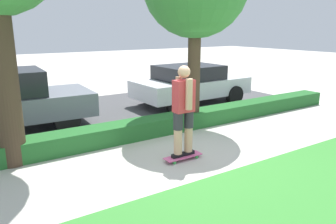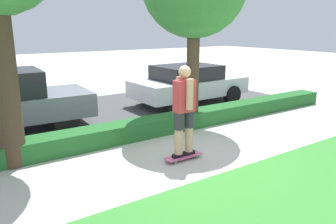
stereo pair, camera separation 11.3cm
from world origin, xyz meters
name	(u,v)px [view 1 (the left image)]	position (x,y,z in m)	size (l,w,h in m)	color
ground_plane	(187,156)	(0.00, 0.00, 0.00)	(60.00, 60.00, 0.00)	#BCB7AD
street_asphalt	(106,113)	(0.00, 4.20, 0.00)	(13.04, 5.00, 0.01)	#474749
hedge_row	(148,127)	(0.00, 1.60, 0.20)	(13.04, 0.60, 0.41)	#236028
skateboard	(183,156)	(-0.17, -0.10, 0.07)	(0.79, 0.24, 0.08)	#DB5B93
skater_person	(184,109)	(-0.17, -0.10, 1.03)	(0.51, 0.46, 1.78)	black
parked_car_middle	(191,84)	(2.90, 3.77, 0.70)	(3.98, 1.93, 1.32)	silver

